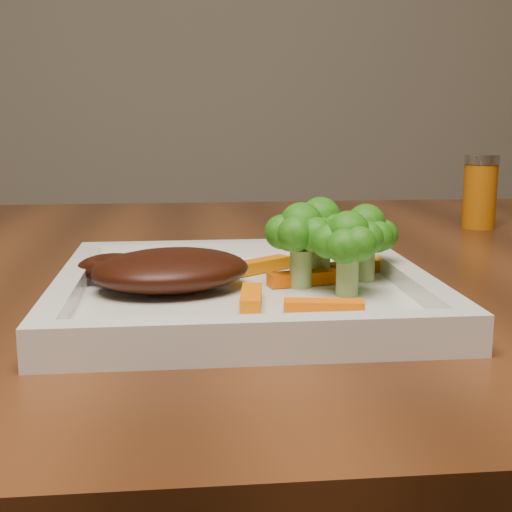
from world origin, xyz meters
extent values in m
cube|color=beige|center=(0.00, 2.00, 1.30)|extent=(4.00, 0.01, 2.60)
cube|color=white|center=(-0.29, -0.25, 0.76)|extent=(0.27, 0.27, 0.01)
ellipsoid|color=#331007|center=(-0.34, -0.24, 0.78)|extent=(0.14, 0.12, 0.03)
cube|color=#F96404|center=(-0.24, -0.32, 0.77)|extent=(0.05, 0.02, 0.01)
cube|color=orange|center=(-0.29, -0.30, 0.77)|extent=(0.02, 0.05, 0.01)
cube|color=#D26F03|center=(-0.19, -0.20, 0.77)|extent=(0.06, 0.04, 0.01)
cube|color=#CE6703|center=(-0.27, -0.19, 0.77)|extent=(0.05, 0.04, 0.01)
cube|color=#E95703|center=(-0.24, -0.24, 0.77)|extent=(0.06, 0.03, 0.01)
cylinder|color=#AB5809|center=(0.04, 0.09, 0.80)|extent=(0.05, 0.05, 0.09)
camera|label=1|loc=(-0.33, -0.76, 0.89)|focal=50.00mm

